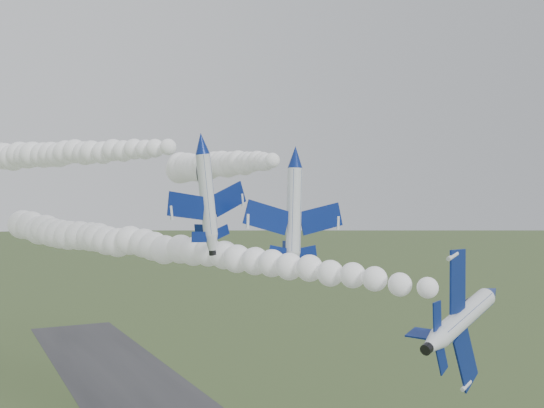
# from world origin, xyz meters

# --- Properties ---
(jet_lead) EXTENTS (5.90, 11.94, 9.95)m
(jet_lead) POSITION_xyz_m (4.16, -7.14, 31.02)
(jet_lead) COLOR white
(smoke_trail_jet_lead) EXTENTS (32.02, 73.30, 4.69)m
(smoke_trail_jet_lead) POSITION_xyz_m (-10.39, 31.74, 32.81)
(smoke_trail_jet_lead) COLOR silver
(jet_pair_left) EXTENTS (10.63, 12.35, 3.30)m
(jet_pair_left) POSITION_xyz_m (-10.44, 17.26, 44.23)
(jet_pair_left) COLOR white
(smoke_trail_jet_pair_left) EXTENTS (24.36, 54.95, 4.54)m
(smoke_trail_jet_pair_left) POSITION_xyz_m (-22.88, 46.68, 44.80)
(smoke_trail_jet_pair_left) COLOR silver
(jet_pair_right) EXTENTS (11.79, 14.11, 3.48)m
(jet_pair_right) POSITION_xyz_m (0.23, 16.64, 43.22)
(jet_pair_right) COLOR white
(smoke_trail_jet_pair_right) EXTENTS (8.75, 53.32, 5.34)m
(smoke_trail_jet_pair_right) POSITION_xyz_m (3.12, 46.66, 44.20)
(smoke_trail_jet_pair_right) COLOR silver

